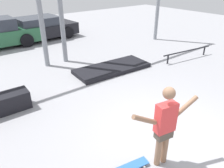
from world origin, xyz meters
TOP-DOWN VIEW (x-y plane):
  - ground_plane at (0.00, 0.00)m, footprint 36.00×36.00m
  - skateboarder at (-0.80, -0.53)m, footprint 1.50×0.37m
  - skateboard at (-1.43, -0.27)m, footprint 0.85×0.36m
  - manual_pad at (1.46, 3.97)m, footprint 3.18×1.48m
  - grind_rail at (4.98, 2.86)m, footprint 2.85×0.46m
  - parked_car_black at (1.03, 10.33)m, footprint 4.26×2.19m

SIDE VIEW (x-z plane):
  - ground_plane at x=0.00m, z-range 0.00..0.00m
  - skateboard at x=-1.43m, z-range 0.03..0.10m
  - manual_pad at x=1.46m, z-range 0.00..0.16m
  - grind_rail at x=4.98m, z-range 0.13..0.56m
  - parked_car_black at x=1.03m, z-range -0.01..1.31m
  - skateboarder at x=-0.80m, z-range 0.11..1.90m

